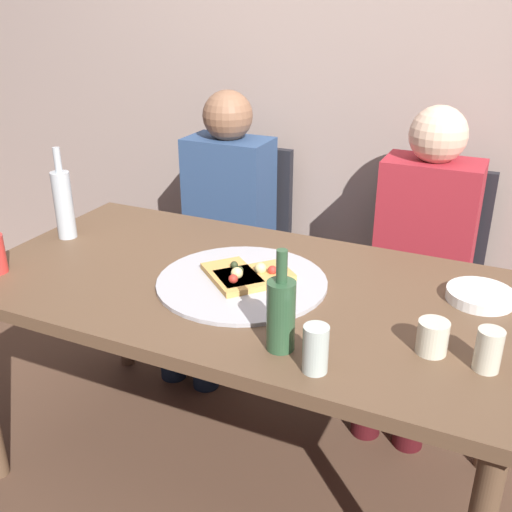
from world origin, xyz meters
The scene contains 16 objects.
ground_plane centered at (0.00, 0.00, 0.00)m, with size 8.00×8.00×0.00m, color #513828.
back_wall centered at (0.00, 1.10, 1.30)m, with size 6.00×0.10×2.60m, color gray.
dining_table centered at (0.00, 0.00, 0.66)m, with size 1.64×0.86×0.74m.
pizza_tray centered at (0.01, -0.01, 0.74)m, with size 0.51×0.51×0.01m, color #ADADB2.
pizza_slice_last centered at (-0.02, -0.02, 0.76)m, with size 0.25×0.24×0.05m.
pizza_slice_extra centered at (0.04, 0.02, 0.76)m, with size 0.24×0.25×0.05m.
wine_bottle centered at (0.25, -0.29, 0.84)m, with size 0.07×0.07×0.26m.
beer_bottle centered at (-0.72, 0.06, 0.86)m, with size 0.06×0.06×0.32m.
tumbler_near centered at (0.35, -0.34, 0.79)m, with size 0.06×0.06×0.12m, color #B7C6BC.
tumbler_far centered at (0.58, -0.15, 0.78)m, with size 0.08×0.08×0.08m, color beige.
wine_glass centered at (0.71, -0.17, 0.79)m, with size 0.06×0.06×0.10m, color beige.
plate_stack centered at (0.66, 0.18, 0.75)m, with size 0.19×0.19×0.03m, color white.
chair_left centered at (-0.44, 0.83, 0.51)m, with size 0.44×0.44×0.90m.
chair_right centered at (0.42, 0.83, 0.51)m, with size 0.44×0.44×0.90m.
guest_in_sweater centered at (-0.44, 0.68, 0.64)m, with size 0.36×0.56×1.17m.
guest_in_beanie centered at (0.42, 0.68, 0.64)m, with size 0.36×0.56×1.17m.
Camera 1 is at (0.71, -1.43, 1.54)m, focal length 41.59 mm.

